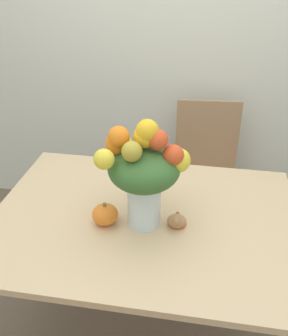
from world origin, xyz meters
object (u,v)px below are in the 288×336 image
at_px(flower_vase, 143,170).
at_px(turkey_figurine, 177,219).
at_px(dining_chair_near_window, 205,175).
at_px(pumpkin, 105,214).

height_order(flower_vase, turkey_figurine, flower_vase).
relative_size(flower_vase, turkey_figurine, 4.38).
height_order(turkey_figurine, dining_chair_near_window, dining_chair_near_window).
bearing_deg(dining_chair_near_window, flower_vase, -110.35).
relative_size(pumpkin, dining_chair_near_window, 0.12).
relative_size(flower_vase, dining_chair_near_window, 0.50).
xyz_separation_m(flower_vase, turkey_figurine, (0.14, -0.00, -0.22)).
relative_size(flower_vase, pumpkin, 4.32).
distance_m(flower_vase, dining_chair_near_window, 1.06).
bearing_deg(flower_vase, dining_chair_near_window, 74.41).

